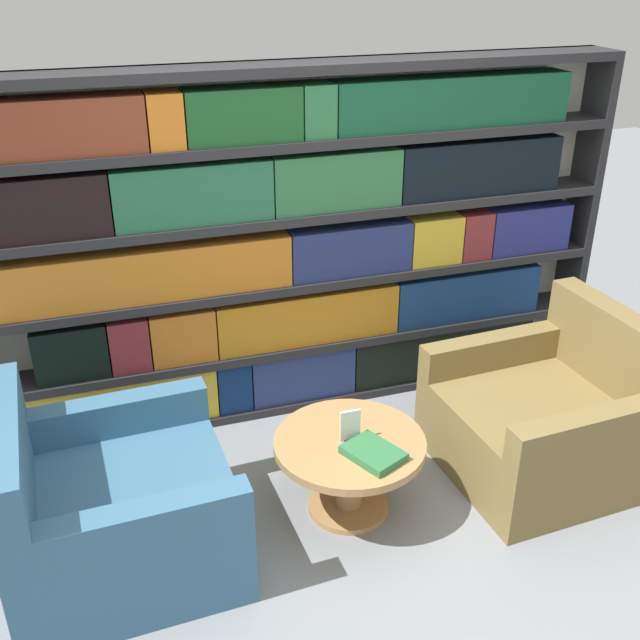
% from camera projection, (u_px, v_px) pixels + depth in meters
% --- Properties ---
extents(ground_plane, '(14.00, 14.00, 0.00)m').
position_uv_depth(ground_plane, '(395.00, 547.00, 3.41)').
color(ground_plane, gray).
extents(bookshelf, '(3.57, 0.30, 1.94)m').
position_uv_depth(bookshelf, '(301.00, 250.00, 4.13)').
color(bookshelf, silver).
rests_on(bookshelf, ground_plane).
extents(armchair_left, '(0.98, 0.96, 0.82)m').
position_uv_depth(armchair_left, '(112.00, 510.00, 3.22)').
color(armchair_left, '#386684').
rests_on(armchair_left, ground_plane).
extents(armchair_right, '(0.99, 0.97, 0.82)m').
position_uv_depth(armchair_right, '(547.00, 420.00, 3.84)').
color(armchair_right, olive).
rests_on(armchair_right, ground_plane).
extents(coffee_table, '(0.71, 0.71, 0.40)m').
position_uv_depth(coffee_table, '(349.00, 460.00, 3.52)').
color(coffee_table, '#AD7F4C').
rests_on(coffee_table, ground_plane).
extents(table_sign, '(0.10, 0.06, 0.16)m').
position_uv_depth(table_sign, '(350.00, 428.00, 3.44)').
color(table_sign, black).
rests_on(table_sign, coffee_table).
extents(stray_book, '(0.28, 0.31, 0.04)m').
position_uv_depth(stray_book, '(373.00, 453.00, 3.35)').
color(stray_book, '#2D703D').
rests_on(stray_book, coffee_table).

